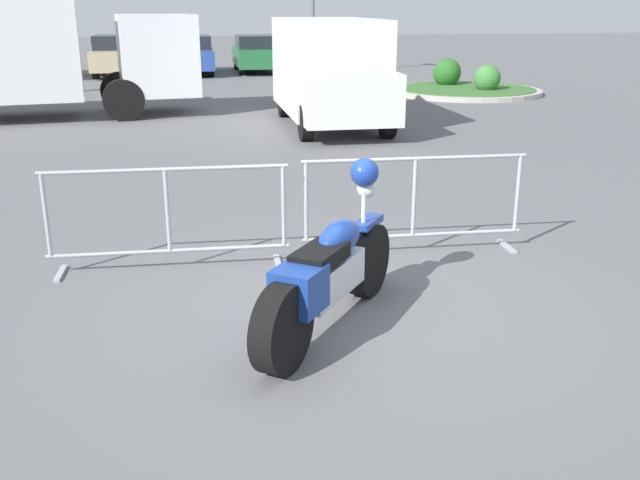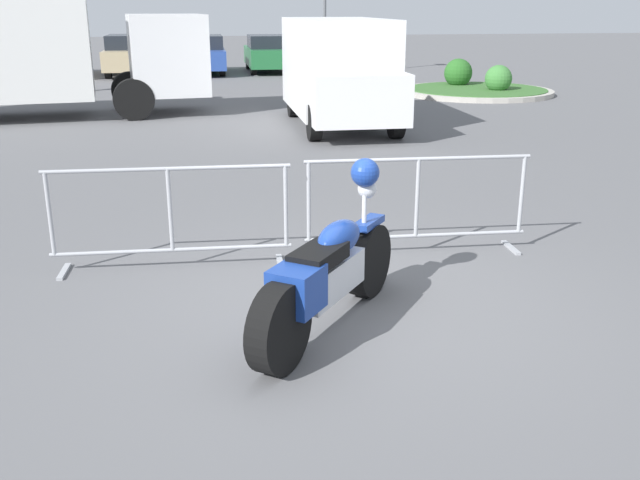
% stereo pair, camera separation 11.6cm
% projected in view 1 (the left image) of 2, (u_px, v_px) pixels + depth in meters
% --- Properties ---
extents(ground_plane, '(120.00, 120.00, 0.00)m').
position_uv_depth(ground_plane, '(350.00, 307.00, 6.41)').
color(ground_plane, '#5B5B5E').
extents(motorcycle, '(1.56, 1.97, 1.32)m').
position_uv_depth(motorcycle, '(330.00, 272.00, 5.86)').
color(motorcycle, black).
rests_on(motorcycle, ground).
extents(crowd_barrier_near, '(2.44, 0.56, 1.07)m').
position_uv_depth(crowd_barrier_near, '(168.00, 217.00, 7.17)').
color(crowd_barrier_near, '#9EA0A5').
rests_on(crowd_barrier_near, ground).
extents(crowd_barrier_far, '(2.44, 0.56, 1.07)m').
position_uv_depth(crowd_barrier_far, '(414.00, 204.00, 7.66)').
color(crowd_barrier_far, '#9EA0A5').
rests_on(crowd_barrier_far, ground).
extents(box_truck, '(7.89, 3.05, 2.98)m').
position_uv_depth(box_truck, '(7.00, 49.00, 16.43)').
color(box_truck, silver).
rests_on(box_truck, ground).
extents(delivery_van, '(2.09, 5.04, 2.31)m').
position_uv_depth(delivery_van, '(330.00, 69.00, 15.79)').
color(delivery_van, white).
rests_on(delivery_van, ground).
extents(parked_car_white, '(1.79, 4.23, 1.43)m').
position_uv_depth(parked_car_white, '(45.00, 57.00, 26.80)').
color(parked_car_white, white).
rests_on(parked_car_white, ground).
extents(parked_car_tan, '(1.89, 4.48, 1.51)m').
position_uv_depth(parked_car_tan, '(119.00, 55.00, 27.39)').
color(parked_car_tan, tan).
rests_on(parked_car_tan, ground).
extents(parked_car_blue, '(1.84, 4.37, 1.47)m').
position_uv_depth(parked_car_blue, '(190.00, 54.00, 27.96)').
color(parked_car_blue, '#284799').
rests_on(parked_car_blue, ground).
extents(parked_car_green, '(1.81, 4.29, 1.44)m').
position_uv_depth(parked_car_green, '(257.00, 53.00, 28.83)').
color(parked_car_green, '#236B38').
rests_on(parked_car_green, ground).
extents(pedestrian, '(0.34, 0.34, 1.69)m').
position_uv_depth(pedestrian, '(59.00, 62.00, 21.82)').
color(pedestrian, '#262838').
rests_on(pedestrian, ground).
extents(planter_island, '(4.59, 4.59, 0.97)m').
position_uv_depth(planter_island, '(465.00, 86.00, 22.02)').
color(planter_island, '#ADA89E').
rests_on(planter_island, ground).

